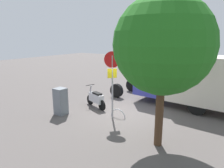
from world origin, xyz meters
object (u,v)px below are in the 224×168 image
Objects in this scene: bike_rack_hoop at (118,117)px; utility_cabinet at (61,101)px; street_tree at (163,45)px; motorcycle at (96,99)px; box_truck_near at (194,79)px; stop_sign at (112,75)px.

utility_cabinet is at bearing 25.26° from bike_rack_hoop.
street_tree is 6.04m from utility_cabinet.
street_tree reaches higher than utility_cabinet.
street_tree is at bearing 175.87° from motorcycle.
utility_cabinet reaches higher than motorcycle.
stop_sign is (2.88, 3.71, 0.55)m from box_truck_near.
bike_rack_hoop is at bearing -130.12° from stop_sign.
utility_cabinet is (5.28, -0.17, -2.93)m from street_tree.
box_truck_near reaches higher than bike_rack_hoop.
box_truck_near is at bearing -127.87° from stop_sign.
street_tree is 3.88× the size of utility_cabinet.
stop_sign is (-1.59, 0.76, 1.64)m from motorcycle.
box_truck_near is 9.79× the size of bike_rack_hoop.
stop_sign reaches higher than motorcycle.
street_tree is at bearing 178.13° from utility_cabinet.
box_truck_near is at bearing -138.52° from utility_cabinet.
utility_cabinet is at bearing 45.36° from box_truck_near.
motorcycle is at bearing -24.02° from street_tree.
box_truck_near is 5.47m from motorcycle.
stop_sign reaches higher than box_truck_near.
stop_sign reaches higher than utility_cabinet.
motorcycle is 2.00m from utility_cabinet.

